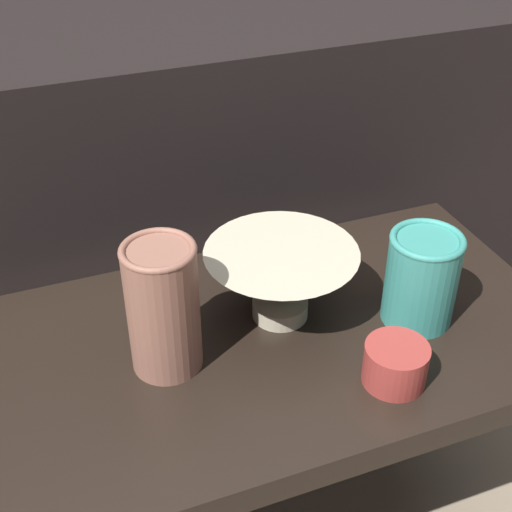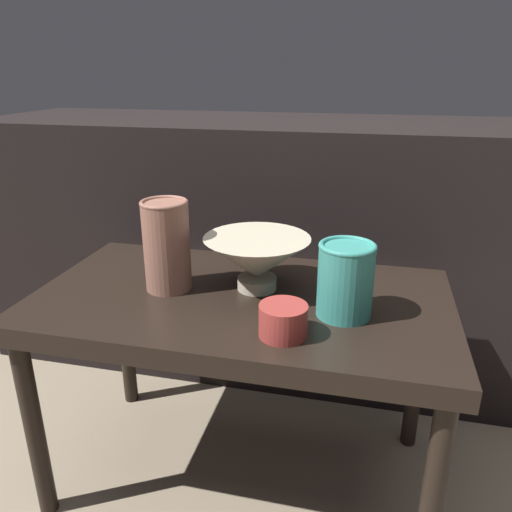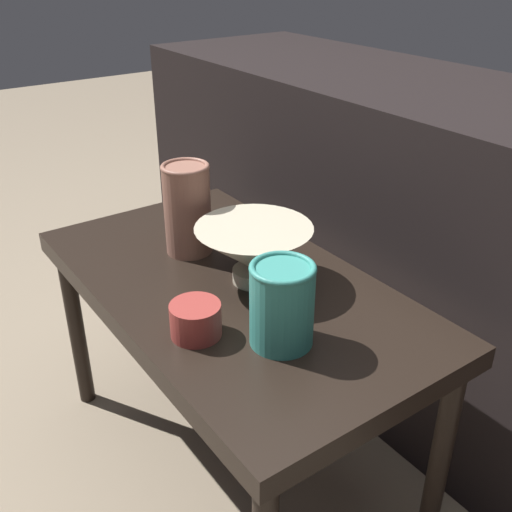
{
  "view_description": "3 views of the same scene",
  "coord_description": "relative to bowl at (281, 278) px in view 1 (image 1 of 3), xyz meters",
  "views": [
    {
      "loc": [
        -0.29,
        -0.68,
        1.1
      ],
      "look_at": [
        -0.01,
        0.04,
        0.55
      ],
      "focal_mm": 50.0,
      "sensor_mm": 36.0,
      "label": 1
    },
    {
      "loc": [
        0.23,
        -0.86,
        0.87
      ],
      "look_at": [
        0.02,
        0.03,
        0.52
      ],
      "focal_mm": 35.0,
      "sensor_mm": 36.0,
      "label": 2
    },
    {
      "loc": [
        0.8,
        -0.51,
        1.0
      ],
      "look_at": [
        0.06,
        0.01,
        0.52
      ],
      "focal_mm": 42.0,
      "sensor_mm": 36.0,
      "label": 3
    }
  ],
  "objects": [
    {
      "name": "bowl",
      "position": [
        0.0,
        0.0,
        0.0
      ],
      "size": [
        0.21,
        0.21,
        0.11
      ],
      "color": "#B2A88E",
      "rests_on": "table"
    },
    {
      "name": "cup",
      "position": [
        0.08,
        -0.17,
        -0.04
      ],
      "size": [
        0.08,
        0.08,
        0.06
      ],
      "color": "maroon",
      "rests_on": "table"
    },
    {
      "name": "table",
      "position": [
        -0.02,
        -0.04,
        -0.11
      ],
      "size": [
        0.81,
        0.45,
        0.45
      ],
      "color": "black",
      "rests_on": "ground_plane"
    },
    {
      "name": "vase_textured_left",
      "position": [
        -0.17,
        -0.04,
        0.03
      ],
      "size": [
        0.09,
        0.09,
        0.18
      ],
      "color": "brown",
      "rests_on": "table"
    },
    {
      "name": "couch_backdrop",
      "position": [
        -0.02,
        0.52,
        -0.15
      ],
      "size": [
        1.77,
        0.5,
        0.73
      ],
      "color": "black",
      "rests_on": "ground_plane"
    },
    {
      "name": "vase_colorful_right",
      "position": [
        0.18,
        -0.07,
        0.01
      ],
      "size": [
        0.1,
        0.1,
        0.14
      ],
      "color": "teal",
      "rests_on": "table"
    }
  ]
}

